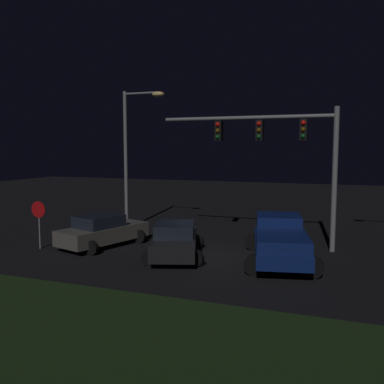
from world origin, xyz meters
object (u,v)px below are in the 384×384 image
(car_sedan, at_px, (102,231))
(pickup_truck, at_px, (280,238))
(street_lamp_left, at_px, (133,143))
(stop_sign, at_px, (39,216))
(traffic_signal_gantry, at_px, (280,143))
(car_sedan_far, at_px, (175,240))

(car_sedan, bearing_deg, pickup_truck, -71.98)
(car_sedan, bearing_deg, street_lamp_left, 23.75)
(pickup_truck, distance_m, stop_sign, 10.95)
(pickup_truck, height_order, traffic_signal_gantry, traffic_signal_gantry)
(car_sedan, height_order, stop_sign, stop_sign)
(pickup_truck, height_order, stop_sign, stop_sign)
(car_sedan_far, bearing_deg, traffic_signal_gantry, -68.00)
(car_sedan_far, bearing_deg, street_lamp_left, 24.28)
(street_lamp_left, bearing_deg, car_sedan, -83.07)
(car_sedan_far, bearing_deg, pickup_truck, -98.58)
(pickup_truck, distance_m, street_lamp_left, 10.49)
(car_sedan, xyz_separation_m, stop_sign, (-2.45, -1.48, 0.82))
(street_lamp_left, bearing_deg, pickup_truck, -24.18)
(pickup_truck, bearing_deg, traffic_signal_gantry, -2.11)
(pickup_truck, height_order, car_sedan, pickup_truck)
(pickup_truck, relative_size, car_sedan_far, 1.20)
(car_sedan, relative_size, car_sedan_far, 1.00)
(car_sedan, xyz_separation_m, car_sedan_far, (4.02, -0.63, 0.00))
(stop_sign, bearing_deg, car_sedan, 31.16)
(car_sedan, bearing_deg, traffic_signal_gantry, -53.98)
(traffic_signal_gantry, xyz_separation_m, street_lamp_left, (-8.40, 1.41, 0.05))
(pickup_truck, xyz_separation_m, traffic_signal_gantry, (-0.47, 2.57, 3.90))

